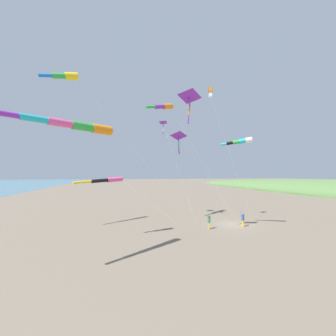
# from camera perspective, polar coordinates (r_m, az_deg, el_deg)

# --- Properties ---
(ground_plane) EXTENTS (600.00, 600.00, 0.00)m
(ground_plane) POSITION_cam_1_polar(r_m,az_deg,el_deg) (28.43, 17.66, -14.58)
(ground_plane) COLOR #756654
(person_adult_flyer) EXTENTS (0.46, 0.58, 1.79)m
(person_adult_flyer) POSITION_cam_1_polar(r_m,az_deg,el_deg) (27.39, 19.99, -12.96)
(person_adult_flyer) COLOR gold
(person_adult_flyer) RESTS_ON ground_plane
(person_child_green_jacket) EXTENTS (0.52, 0.60, 1.70)m
(person_child_green_jacket) POSITION_cam_1_polar(r_m,az_deg,el_deg) (25.13, 11.26, -14.17)
(person_child_green_jacket) COLOR gold
(person_child_green_jacket) RESTS_ON ground_plane
(kite_delta_purple_drifting) EXTENTS (8.84, 4.00, 12.67)m
(kite_delta_purple_drifting) POSITION_cam_1_polar(r_m,az_deg,el_deg) (31.11, 2.93, 8.77)
(kite_delta_purple_drifting) COLOR purple
(kite_delta_purple_drifting) RESTS_ON ground_plane
(kite_delta_orange_high_right) EXTENTS (7.98, 6.34, 15.30)m
(kite_delta_orange_high_right) POSITION_cam_1_polar(r_m,az_deg,el_deg) (23.58, 5.86, 18.86)
(kite_delta_orange_high_right) COLOR purple
(kite_delta_orange_high_right) RESTS_ON ground_plane
(kite_delta_magenta_far_left) EXTENTS (3.50, 7.18, 14.56)m
(kite_delta_magenta_far_left) POSITION_cam_1_polar(r_m,az_deg,el_deg) (32.16, -1.38, 12.42)
(kite_delta_magenta_far_left) COLOR purple
(kite_delta_magenta_far_left) RESTS_ON ground_plane
(kite_windsock_green_low_center) EXTENTS (11.70, 6.14, 16.99)m
(kite_windsock_green_low_center) POSITION_cam_1_polar(r_m,az_deg,el_deg) (30.76, -1.29, 16.62)
(kite_windsock_green_low_center) COLOR orange
(kite_windsock_green_low_center) RESTS_ON ground_plane
(kite_box_yellow_midlevel) EXTENTS (3.70, 4.84, 18.40)m
(kite_box_yellow_midlevel) POSITION_cam_1_polar(r_m,az_deg,el_deg) (31.06, 11.67, 19.74)
(kite_box_yellow_midlevel) COLOR orange
(kite_box_yellow_midlevel) RESTS_ON ground_plane
(kite_windsock_striped_overhead) EXTENTS (14.99, 1.49, 15.64)m
(kite_windsock_striped_overhead) POSITION_cam_1_polar(r_m,az_deg,el_deg) (22.13, -26.64, 21.77)
(kite_windsock_striped_overhead) COLOR yellow
(kite_windsock_striped_overhead) RESTS_ON ground_plane
(kite_windsock_white_trailing) EXTENTS (12.58, 5.13, 6.03)m
(kite_windsock_white_trailing) POSITION_cam_1_polar(r_m,az_deg,el_deg) (28.56, -16.53, -3.24)
(kite_windsock_white_trailing) COLOR #EF4C93
(kite_windsock_white_trailing) RESTS_ON ground_plane
(kite_windsock_blue_topmost) EXTENTS (5.17, 4.40, 10.77)m
(kite_windsock_blue_topmost) POSITION_cam_1_polar(r_m,az_deg,el_deg) (26.29, 19.39, 6.95)
(kite_windsock_blue_topmost) COLOR white
(kite_windsock_blue_topmost) RESTS_ON ground_plane
(kite_windsock_black_fish_shape) EXTENTS (20.07, 10.21, 10.19)m
(kite_windsock_black_fish_shape) POSITION_cam_1_polar(r_m,az_deg,el_deg) (16.37, -23.97, 10.69)
(kite_windsock_black_fish_shape) COLOR orange
(kite_windsock_black_fish_shape) RESTS_ON ground_plane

